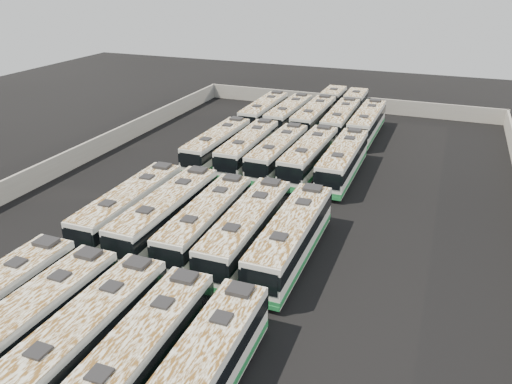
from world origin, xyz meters
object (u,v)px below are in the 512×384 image
Objects in this scene: bus_front_center at (83,340)px; bus_midback_left at (248,148)px; bus_midfront_center at (206,222)px; bus_front_far_right at (199,378)px; bus_midfront_far_left at (130,207)px; bus_midfront_left at (167,213)px; bus_midfront_right at (247,229)px; bus_back_right at (346,114)px; bus_back_far_right at (367,123)px; bus_midback_far_right at (343,161)px; bus_midfront_far_right at (291,238)px; bus_midback_far_left at (217,145)px; bus_front_left at (28,326)px; bus_midback_right at (309,156)px; bus_midback_center at (278,153)px; bus_front_right at (137,359)px; bus_back_far_left at (264,112)px; bus_back_center at (321,111)px; bus_back_left at (289,115)px.

bus_front_center reaches higher than bus_midback_left.
bus_front_center is at bearing -91.51° from bus_midfront_center.
bus_midfront_far_left is (-13.98, 14.74, 0.03)m from bus_front_far_right.
bus_midfront_right is at bearing -1.24° from bus_midfront_left.
bus_back_far_right reaches higher than bus_back_right.
bus_front_center is at bearing -98.18° from bus_back_far_right.
bus_midfront_left reaches higher than bus_midback_far_right.
bus_midfront_right is 1.00× the size of bus_midfront_far_right.
bus_midback_far_left is at bearing 101.91° from bus_midfront_left.
bus_midfront_far_right is at bearing 55.21° from bus_front_left.
bus_midback_right is at bearing -103.07° from bus_back_far_right.
bus_midback_right reaches higher than bus_front_center.
bus_midfront_center is at bearing -0.19° from bus_midfront_left.
bus_front_far_right is at bearing -54.47° from bus_midfront_left.
bus_midback_far_right is at bearing -1.88° from bus_midback_left.
bus_midback_far_left is at bearing -178.66° from bus_midback_center.
bus_midback_far_right reaches higher than bus_midback_right.
bus_midback_far_right is 18.28m from bus_back_right.
bus_front_right is 32.66m from bus_midback_left.
bus_back_right is at bearing 78.60° from bus_midfront_left.
bus_front_right is at bearing -78.09° from bus_midfront_center.
bus_back_far_left is at bearing 89.30° from bus_midfront_far_left.
bus_front_center is 0.99× the size of bus_midback_far_right.
bus_midfront_far_left is 31.70m from bus_back_far_left.
bus_front_left is 15.19m from bus_midfront_far_left.
bus_midback_far_right is at bearing -68.28° from bus_back_center.
bus_midback_left is 1.01× the size of bus_midback_center.
bus_midfront_left reaches higher than bus_front_left.
bus_front_left is at bearing -98.90° from bus_back_right.
bus_midfront_center is at bearing -77.80° from bus_back_far_left.
bus_midback_left is 14.56m from bus_back_left.
bus_midback_right is at bearing 101.49° from bus_midfront_far_right.
bus_front_right is 46.52m from bus_back_far_right.
bus_back_far_right is at bearing 90.46° from bus_midback_far_right.
bus_midback_left is 0.99× the size of bus_midback_right.
bus_front_left reaches higher than bus_midfront_center.
bus_midfront_far_right is 31.80m from bus_back_far_right.
bus_front_far_right is 32.49m from bus_midback_center.
bus_midfront_left is 1.03× the size of bus_back_far_left.
bus_front_right is (3.51, -0.15, -0.02)m from bus_front_center.
bus_midback_far_left is 0.63× the size of bus_back_center.
bus_front_right is 46.99m from bus_back_left.
bus_midback_center is at bearing 112.06° from bus_midfront_far_right.
bus_midback_center is at bearing -75.42° from bus_back_left.
bus_back_far_right reaches higher than bus_midfront_center.
bus_back_right reaches higher than bus_front_far_right.
bus_midfront_center is (3.55, -0.02, -0.07)m from bus_midfront_left.
bus_back_far_left is at bearing 99.08° from bus_front_center.
bus_midfront_far_right reaches higher than bus_midfront_right.
bus_midback_left is at bearing 100.14° from bus_midfront_center.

